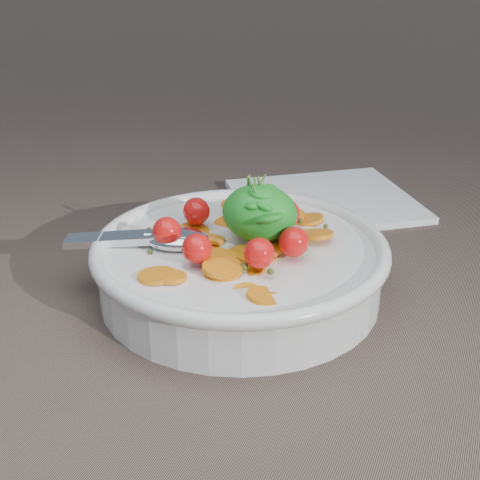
% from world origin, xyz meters
% --- Properties ---
extents(ground, '(6.00, 6.00, 0.00)m').
position_xyz_m(ground, '(0.00, 0.00, 0.00)').
color(ground, '#6F5C4F').
rests_on(ground, ground).
extents(bowl, '(0.25, 0.23, 0.10)m').
position_xyz_m(bowl, '(-0.02, 0.03, 0.03)').
color(bowl, white).
rests_on(bowl, ground).
extents(napkin, '(0.24, 0.24, 0.01)m').
position_xyz_m(napkin, '(-0.01, 0.25, 0.00)').
color(napkin, white).
rests_on(napkin, ground).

